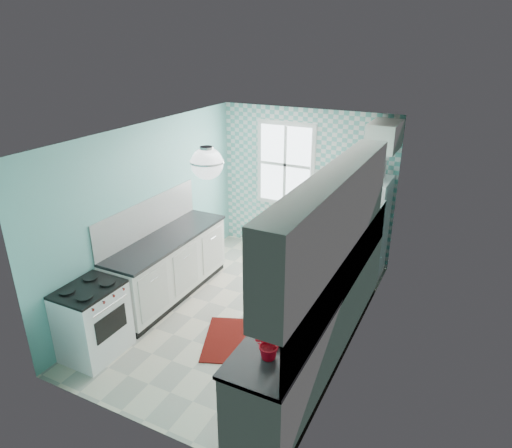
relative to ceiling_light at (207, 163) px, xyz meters
The scene contains 26 objects.
floor 2.47m from the ceiling_light, 90.00° to the left, with size 3.00×4.40×0.02m, color beige.
ceiling 0.82m from the ceiling_light, 90.00° to the left, with size 3.00×4.40×0.02m, color white.
wall_back 3.20m from the ceiling_light, 90.00° to the left, with size 3.00×0.02×2.50m, color #73C1BB.
wall_front 1.77m from the ceiling_light, 90.00° to the right, with size 3.00×0.02×2.50m, color #73C1BB.
wall_left 2.02m from the ceiling_light, 152.09° to the left, with size 0.02×4.40×2.50m, color #73C1BB.
wall_right 2.02m from the ceiling_light, 27.91° to the left, with size 0.02×4.40×2.50m, color #73C1BB.
accent_wall 3.17m from the ceiling_light, 90.00° to the left, with size 3.00×0.01×2.50m, color #67BBB1.
window 3.08m from the ceiling_light, 96.74° to the left, with size 1.04×0.05×1.44m.
backsplash_right 1.91m from the ceiling_light, 15.05° to the left, with size 0.02×3.60×0.51m, color white.
backsplash_left 2.00m from the ceiling_light, 154.02° to the left, with size 0.02×2.15×0.51m, color white.
upper_cabinets_right 1.41m from the ceiling_light, ahead, with size 0.33×3.20×0.90m, color silver.
upper_cabinet_fridge 2.93m from the ceiling_light, 63.70° to the left, with size 0.40×0.74×0.40m, color silver.
ceiling_light is the anchor object (origin of this frame).
base_cabinets_right 2.26m from the ceiling_light, 18.43° to the left, with size 0.60×3.60×0.90m, color white.
countertop_right 1.88m from the ceiling_light, 18.65° to the left, with size 0.63×3.60×0.04m, color black.
base_cabinets_left 2.34m from the ceiling_light, 148.86° to the left, with size 0.60×2.15×0.90m, color white.
countertop_left 1.97m from the ceiling_light, 148.54° to the left, with size 0.63×2.15×0.04m, color black.
fridge 3.21m from the ceiling_light, 66.88° to the left, with size 0.70×0.70×1.61m.
stove 2.34m from the ceiling_light, 147.73° to the right, with size 0.59×0.73×0.88m.
sink 2.28m from the ceiling_light, 48.25° to the left, with size 0.52×0.43×0.53m.
rug 2.33m from the ceiling_light, 51.70° to the left, with size 0.65×0.93×0.01m, color #600105.
dish_towel 2.32m from the ceiling_light, 50.94° to the left, with size 0.01×0.20×0.31m, color #4AAA9A.
fruit_bowl 1.93m from the ceiling_light, 29.45° to the right, with size 0.28×0.28×0.07m, color white.
potted_plant 1.98m from the ceiling_light, 38.96° to the right, with size 0.26×0.23×0.29m, color red.
soap_bottle 2.38m from the ceiling_light, 51.44° to the left, with size 0.09×0.09×0.21m, color #9ABDC4.
microwave 2.89m from the ceiling_light, 66.87° to the left, with size 0.47×0.32×0.26m, color white.
Camera 1 is at (2.55, -4.74, 3.57)m, focal length 32.00 mm.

